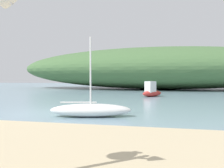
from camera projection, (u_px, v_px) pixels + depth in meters
The scene contains 4 objects.
ground_plane at pixel (49, 113), 12.93m from camera, with size 120.00×120.00×0.00m, color #7A99A8.
distant_hill at pixel (160, 68), 38.50m from camera, with size 45.45×15.81×6.49m, color #476B3D.
sailboat_inner_mooring at pixel (91, 110), 11.66m from camera, with size 4.00×2.07×3.76m.
motorboat_west_reach at pixel (151, 91), 23.67m from camera, with size 2.18×2.78×1.47m.
Camera 1 is at (6.21, -11.76, 1.87)m, focal length 39.64 mm.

